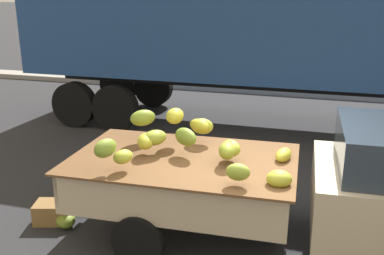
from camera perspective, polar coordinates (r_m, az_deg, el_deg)
The scene contains 6 objects.
ground at distance 5.95m, azimuth 8.52°, elevation -15.08°, with size 220.00×220.00×0.00m, color #28282B.
curb_strip at distance 14.53m, azimuth 13.94°, elevation 4.45°, with size 80.00×0.80×0.16m, color gray.
pickup_truck at distance 5.68m, azimuth 19.14°, elevation -7.36°, with size 5.19×2.05×1.70m.
semi_trailer at distance 10.35m, azimuth 11.04°, elevation 13.47°, with size 12.01×2.71×3.95m.
fallen_banana_bunch_near_tailgate at distance 6.54m, azimuth -15.96°, elevation -11.42°, with size 0.32×0.26×0.20m, color olive.
produce_crate at distance 6.70m, azimuth -17.35°, elevation -10.36°, with size 0.52×0.36×0.29m, color olive.
Camera 1 is at (0.61, -5.00, 3.16)m, focal length 41.40 mm.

